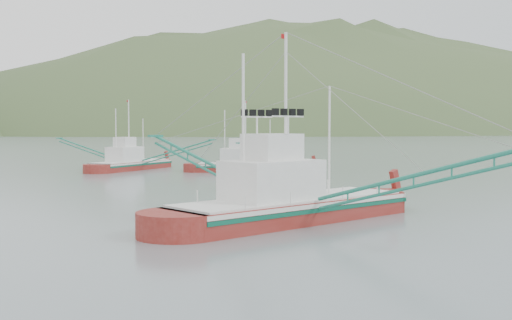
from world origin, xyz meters
name	(u,v)px	position (x,y,z in m)	size (l,w,h in m)	color
ground	(297,222)	(0.00, 0.00, 0.00)	(1200.00, 1200.00, 0.00)	slate
main_boat	(290,182)	(-0.29, 0.33, 2.25)	(16.05, 27.30, 11.40)	maroon
bg_boat_far	(131,154)	(0.34, 46.63, 1.99)	(18.47, 19.60, 9.28)	maroon
bg_boat_right	(248,156)	(12.22, 37.36, 1.86)	(13.32, 20.91, 9.01)	maroon
headland_right	(325,133)	(240.00, 430.00, 0.00)	(684.00, 432.00, 306.00)	#3E542B
ridge_distant	(43,132)	(30.00, 560.00, 0.00)	(960.00, 400.00, 240.00)	slate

